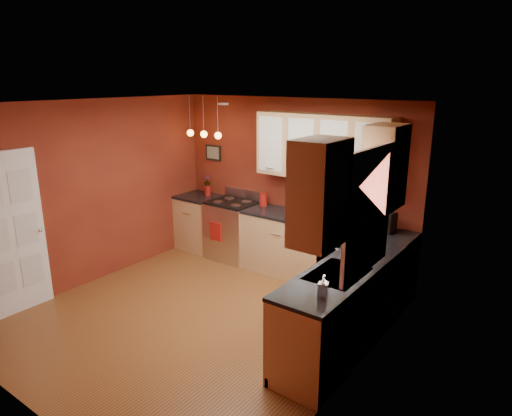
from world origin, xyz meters
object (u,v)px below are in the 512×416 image
Objects in this scene: red_canister at (263,199)px; coffee_maker at (387,223)px; gas_range at (233,229)px; soap_pump at (323,286)px; sink at (338,276)px.

coffee_maker is (2.03, -0.09, 0.02)m from red_canister.
red_canister is 2.03m from coffee_maker.
soap_pump reaches higher than gas_range.
soap_pump is (2.23, -2.19, 0.00)m from red_canister.
sink is 1.56m from coffee_maker.
red_canister is 3.13m from soap_pump.
sink reaches higher than gas_range.
gas_range is 5.55× the size of red_canister.
sink reaches higher than red_canister.
soap_pump is (0.12, -0.55, 0.13)m from sink.
gas_range is 4.12× the size of coffee_maker.
soap_pump is at bearing -44.47° from red_canister.
red_canister is at bearing 142.13° from sink.
red_canister is 0.96× the size of soap_pump.
sink is 2.68m from red_canister.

